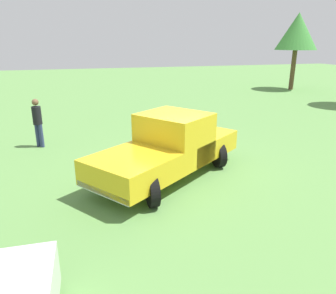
{
  "coord_description": "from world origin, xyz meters",
  "views": [
    {
      "loc": [
        8.74,
        -2.81,
        3.7
      ],
      "look_at": [
        0.59,
        -0.39,
        0.9
      ],
      "focal_mm": 34.2,
      "sensor_mm": 36.0,
      "label": 1
    }
  ],
  "objects": [
    {
      "name": "ground_plane",
      "position": [
        0.0,
        0.0,
        0.0
      ],
      "size": [
        80.0,
        80.0,
        0.0
      ],
      "primitive_type": "plane",
      "color": "#5B8C47"
    },
    {
      "name": "pickup_truck",
      "position": [
        0.52,
        -0.29,
        0.93
      ],
      "size": [
        4.37,
        5.07,
        1.8
      ],
      "rotation": [
        0.0,
        0.0,
        5.34
      ],
      "color": "black",
      "rests_on": "ground_plane"
    },
    {
      "name": "person_bystander",
      "position": [
        -3.42,
        -4.13,
        1.01
      ],
      "size": [
        0.45,
        0.45,
        1.78
      ],
      "rotation": [
        0.0,
        0.0,
        5.5
      ],
      "color": "navy",
      "rests_on": "ground_plane"
    },
    {
      "name": "tree_back_left",
      "position": [
        -13.6,
        14.26,
        4.43
      ],
      "size": [
        3.17,
        3.17,
        5.84
      ],
      "color": "brown",
      "rests_on": "ground_plane"
    }
  ]
}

